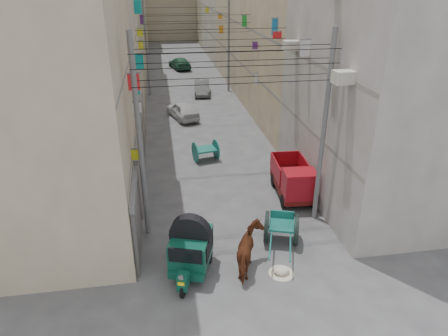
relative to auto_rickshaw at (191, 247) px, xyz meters
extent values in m
plane|color=#424144|center=(2.04, -3.29, -1.04)|extent=(140.00, 140.00, 0.00)
cube|color=#BFAC90|center=(-5.96, 4.71, 5.46)|extent=(8.00, 10.00, 13.00)
cube|color=gray|center=(-2.08, 4.71, 2.16)|extent=(0.25, 9.80, 0.18)
cube|color=gray|center=(-2.08, 4.71, 5.16)|extent=(0.25, 9.80, 0.18)
cube|color=#B9AE9F|center=(-5.96, 15.71, 4.96)|extent=(8.00, 12.00, 12.00)
cube|color=gray|center=(-2.08, 15.71, 2.16)|extent=(0.25, 11.76, 0.18)
cube|color=gray|center=(-2.08, 15.71, 5.16)|extent=(0.25, 11.76, 0.18)
cube|color=#A0987E|center=(-5.96, 28.71, 5.96)|extent=(8.00, 14.00, 14.00)
cube|color=gray|center=(-2.08, 28.71, 2.16)|extent=(0.25, 13.72, 0.18)
cube|color=gray|center=(-2.08, 28.71, 5.16)|extent=(0.25, 13.72, 0.18)
cube|color=#ADA6A2|center=(-5.96, 42.71, 4.86)|extent=(8.00, 14.00, 11.80)
cube|color=gray|center=(-2.08, 42.71, 2.16)|extent=(0.25, 13.72, 0.18)
cube|color=gray|center=(-2.08, 42.71, 5.16)|extent=(0.25, 13.72, 0.18)
cube|color=gray|center=(-2.08, 55.71, 2.16)|extent=(0.25, 11.76, 0.18)
cube|color=gray|center=(-2.08, 55.71, 5.16)|extent=(0.25, 11.76, 0.18)
cube|color=#ADA6A2|center=(10.04, 4.71, 5.46)|extent=(8.00, 10.00, 13.00)
cube|color=gray|center=(6.16, 4.71, 2.16)|extent=(0.25, 9.80, 0.18)
cube|color=gray|center=(6.16, 4.71, 5.16)|extent=(0.25, 9.80, 0.18)
cube|color=tan|center=(10.04, 15.71, 4.96)|extent=(8.00, 12.00, 12.00)
cube|color=gray|center=(6.16, 15.71, 2.16)|extent=(0.25, 11.76, 0.18)
cube|color=gray|center=(6.16, 15.71, 5.16)|extent=(0.25, 11.76, 0.18)
cube|color=#BFAC90|center=(10.04, 28.71, 5.96)|extent=(8.00, 14.00, 14.00)
cube|color=gray|center=(6.16, 28.71, 2.16)|extent=(0.25, 13.72, 0.18)
cube|color=gray|center=(6.16, 28.71, 5.16)|extent=(0.25, 13.72, 0.18)
cube|color=#B9AE9F|center=(10.04, 42.71, 4.86)|extent=(8.00, 14.00, 11.80)
cube|color=gray|center=(6.16, 42.71, 2.16)|extent=(0.25, 13.72, 0.18)
cube|color=gray|center=(6.16, 42.71, 5.16)|extent=(0.25, 13.72, 0.18)
cube|color=gray|center=(6.16, 55.71, 2.16)|extent=(0.25, 11.76, 0.18)
cube|color=gray|center=(6.16, 55.71, 5.16)|extent=(0.25, 11.76, 0.18)
cube|color=#46474B|center=(-1.88, 1.51, 0.26)|extent=(0.12, 3.00, 2.60)
cube|color=#5F5F62|center=(-1.86, 1.51, 1.71)|extent=(0.18, 3.20, 0.25)
cube|color=#46474B|center=(-1.88, 5.21, 0.26)|extent=(0.12, 3.00, 2.60)
cube|color=#5F5F62|center=(-1.86, 5.21, 1.71)|extent=(0.18, 3.20, 0.25)
cube|color=#46474B|center=(-1.88, 8.91, 0.26)|extent=(0.12, 3.00, 2.60)
cube|color=#5F5F62|center=(-1.86, 8.91, 1.71)|extent=(0.18, 3.20, 0.25)
cube|color=#46474B|center=(-1.88, 12.71, 0.26)|extent=(0.12, 3.00, 2.60)
cube|color=#5F5F62|center=(-1.86, 12.71, 1.71)|extent=(0.18, 3.20, 0.25)
cube|color=orange|center=(5.85, 30.99, 4.94)|extent=(0.38, 0.08, 0.41)
cube|color=#C5CA16|center=(-1.82, 38.32, 2.58)|extent=(0.27, 0.08, 0.71)
cube|color=#C5CA16|center=(-1.74, 3.14, 2.31)|extent=(0.44, 0.08, 0.42)
cube|color=#0C8887|center=(-1.73, 12.51, 4.13)|extent=(0.45, 0.08, 0.84)
cube|color=#C5CA16|center=(5.84, 41.59, 4.87)|extent=(0.41, 0.08, 0.59)
cube|color=silver|center=(-1.77, 6.48, 3.20)|extent=(0.38, 0.08, 0.44)
cube|color=orange|center=(5.83, 30.25, 3.81)|extent=(0.43, 0.08, 0.72)
cube|color=silver|center=(5.90, 36.33, 5.21)|extent=(0.28, 0.08, 0.44)
cube|color=#0C8887|center=(-1.72, 16.72, 6.82)|extent=(0.48, 0.08, 0.84)
cube|color=orange|center=(-1.80, 34.78, 2.63)|extent=(0.31, 0.08, 0.44)
cube|color=#552077|center=(5.87, 15.73, 4.37)|extent=(0.35, 0.08, 0.45)
cube|color=green|center=(5.87, 19.36, 5.61)|extent=(0.34, 0.08, 0.79)
cube|color=#0C8887|center=(-1.82, 8.73, 3.46)|extent=(0.28, 0.08, 0.52)
cube|color=#552077|center=(-1.82, 26.33, 5.22)|extent=(0.28, 0.08, 0.74)
cube|color=silver|center=(5.91, 15.22, 2.18)|extent=(0.26, 0.08, 0.80)
cube|color=red|center=(5.88, 6.08, 5.65)|extent=(0.34, 0.08, 0.55)
cube|color=red|center=(-1.72, 5.26, 4.64)|extent=(0.47, 0.08, 0.67)
cube|color=#C5CA16|center=(-1.76, 17.86, 5.10)|extent=(0.40, 0.08, 0.47)
cube|color=#C5CA16|center=(-1.80, 18.38, 4.20)|extent=(0.32, 0.08, 0.55)
cube|color=red|center=(5.81, 10.45, 5.69)|extent=(0.47, 0.08, 0.35)
cube|color=#1971B3|center=(5.88, 11.29, 6.03)|extent=(0.32, 0.08, 0.89)
cube|color=silver|center=(5.82, 6.00, 5.69)|extent=(0.44, 0.08, 0.69)
cube|color=#552077|center=(-2.02, 2.71, 1.96)|extent=(0.10, 3.20, 0.80)
cube|color=red|center=(-2.02, 11.71, 1.96)|extent=(0.10, 3.20, 0.80)
cube|color=#552077|center=(-2.02, 23.71, 1.96)|extent=(0.10, 3.20, 0.80)
cube|color=silver|center=(-2.02, 35.71, 1.96)|extent=(0.10, 3.20, 0.80)
cube|color=silver|center=(6.10, 2.71, 1.96)|extent=(0.10, 3.20, 0.80)
cube|color=silver|center=(6.10, 11.71, 1.96)|extent=(0.10, 3.20, 0.80)
cube|color=#552077|center=(6.10, 23.71, 1.96)|extent=(0.10, 3.20, 0.80)
cube|color=#552077|center=(6.10, 35.71, 1.96)|extent=(0.10, 3.20, 0.80)
cube|color=#B6B3A3|center=(5.69, 1.71, 5.36)|extent=(0.70, 0.55, 0.45)
cube|color=#B6B3A3|center=(5.69, 7.71, 5.56)|extent=(0.70, 0.55, 0.45)
cylinder|color=#5F5F62|center=(-1.56, 2.71, 2.96)|extent=(0.20, 0.20, 8.00)
cylinder|color=#5F5F62|center=(5.64, 2.71, 2.96)|extent=(0.20, 0.20, 8.00)
cylinder|color=#5F5F62|center=(-1.56, 24.71, 2.96)|extent=(0.20, 0.20, 8.00)
cylinder|color=#5F5F62|center=(5.64, 24.71, 2.96)|extent=(0.20, 0.20, 8.00)
cylinder|color=black|center=(2.04, 2.21, 5.16)|extent=(7.40, 0.02, 0.02)
cylinder|color=black|center=(2.04, 2.21, 5.76)|extent=(7.40, 0.02, 0.02)
cylinder|color=black|center=(2.04, 2.21, 6.26)|extent=(7.40, 0.02, 0.02)
cylinder|color=black|center=(2.04, 3.21, 5.16)|extent=(7.40, 0.02, 0.02)
cylinder|color=black|center=(2.04, 3.21, 5.76)|extent=(7.40, 0.02, 0.02)
cylinder|color=black|center=(2.04, 3.21, 6.26)|extent=(7.40, 0.02, 0.02)
cylinder|color=black|center=(2.04, 8.71, 5.16)|extent=(7.40, 0.02, 0.02)
cylinder|color=black|center=(2.04, 8.71, 5.76)|extent=(7.40, 0.02, 0.02)
cylinder|color=black|center=(2.04, 8.71, 6.26)|extent=(7.40, 0.02, 0.02)
cylinder|color=black|center=(2.04, 16.71, 5.16)|extent=(7.40, 0.02, 0.02)
cylinder|color=black|center=(2.04, 16.71, 5.76)|extent=(7.40, 0.02, 0.02)
cylinder|color=black|center=(2.04, 16.71, 6.26)|extent=(7.40, 0.02, 0.02)
cylinder|color=black|center=(2.04, 24.71, 5.16)|extent=(7.40, 0.02, 0.02)
cylinder|color=black|center=(2.04, 24.71, 5.76)|extent=(7.40, 0.02, 0.02)
cylinder|color=black|center=(2.04, 24.71, 6.26)|extent=(7.40, 0.02, 0.02)
cylinder|color=black|center=(-0.39, -1.22, -0.76)|extent=(0.28, 0.56, 0.55)
cylinder|color=black|center=(-0.33, 0.74, -0.76)|extent=(0.28, 0.56, 0.55)
cylinder|color=black|center=(0.70, 0.41, -0.76)|extent=(0.28, 0.56, 0.55)
cube|color=#0B3F30|center=(0.00, 0.01, -0.56)|extent=(1.75, 2.17, 0.28)
cube|color=#0B3F30|center=(-0.37, -1.17, -0.44)|extent=(0.47, 0.53, 0.55)
cylinder|color=silver|center=(-0.44, -1.39, -0.10)|extent=(0.19, 0.10, 0.18)
cube|color=yellow|center=(-0.45, -1.41, -0.35)|extent=(0.22, 0.09, 0.12)
cube|color=#0B3F30|center=(0.02, 0.06, 0.00)|extent=(1.74, 2.00, 0.94)
cube|color=black|center=(-0.24, -0.76, 0.25)|extent=(1.10, 0.40, 0.55)
cube|color=black|center=(-0.60, 0.26, 0.10)|extent=(0.40, 1.14, 0.64)
cube|color=black|center=(0.64, -0.14, 0.10)|extent=(0.40, 1.14, 0.64)
cube|color=white|center=(-0.25, -0.79, -0.49)|extent=(1.19, 0.42, 0.06)
cylinder|color=black|center=(3.11, 1.40, -0.41)|extent=(0.53, 1.24, 1.26)
cylinder|color=#155C53|center=(3.11, 1.40, -0.41)|extent=(0.46, 0.98, 0.98)
cylinder|color=#5F5F62|center=(3.11, 1.40, -0.41)|extent=(0.24, 0.22, 0.16)
cylinder|color=black|center=(4.22, 1.03, -0.41)|extent=(0.53, 1.24, 1.26)
cylinder|color=#155C53|center=(4.22, 1.03, -0.41)|extent=(0.46, 0.98, 0.98)
cylinder|color=#5F5F62|center=(4.22, 1.03, -0.41)|extent=(0.24, 0.22, 0.16)
cylinder|color=#5F5F62|center=(3.67, 1.21, -0.41)|extent=(1.18, 0.45, 0.07)
cube|color=#155C53|center=(3.67, 1.21, -0.25)|extent=(1.21, 1.24, 0.09)
cube|color=#155C53|center=(3.81, 1.64, -0.05)|extent=(0.92, 0.37, 0.32)
cylinder|color=#155C53|center=(2.97, 0.26, -0.32)|extent=(0.72, 1.99, 0.06)
cylinder|color=#155C53|center=(3.65, 0.03, -0.32)|extent=(0.72, 1.99, 0.06)
cylinder|color=black|center=(4.54, 3.69, -0.71)|extent=(0.22, 0.66, 0.65)
cylinder|color=black|center=(4.67, 5.85, -0.71)|extent=(0.22, 0.66, 0.65)
cylinder|color=black|center=(5.81, 3.61, -0.71)|extent=(0.22, 0.66, 0.65)
cylinder|color=black|center=(5.95, 5.77, -0.71)|extent=(0.22, 0.66, 0.65)
cube|color=#560E0C|center=(5.24, 4.73, -0.50)|extent=(1.62, 3.32, 0.34)
cube|color=maroon|center=(5.17, 3.60, 0.19)|extent=(1.49, 1.12, 1.23)
cube|color=black|center=(5.14, 3.14, 0.29)|extent=(1.28, 0.14, 0.54)
cube|color=#560E0C|center=(5.28, 5.27, -0.23)|extent=(1.61, 2.25, 0.12)
cube|color=maroon|center=(4.56, 5.31, 0.19)|extent=(0.19, 2.16, 0.84)
cube|color=maroon|center=(5.99, 5.22, 0.19)|extent=(0.19, 2.16, 0.84)
cube|color=maroon|center=(5.34, 6.33, 0.19)|extent=(1.47, 0.15, 0.84)
cylinder|color=#155C53|center=(1.04, 9.41, -0.45)|extent=(0.30, 1.16, 1.17)
cylinder|color=#155C53|center=(2.28, 9.66, -0.45)|extent=(0.30, 1.16, 1.17)
cube|color=#155C53|center=(1.66, 9.53, -0.35)|extent=(1.30, 1.20, 0.09)
cylinder|color=#5F5F62|center=(1.66, 9.53, -0.45)|extent=(1.29, 0.33, 0.07)
ellipsoid|color=beige|center=(3.14, -0.65, -0.90)|extent=(0.57, 0.45, 0.28)
imported|color=brown|center=(2.07, -0.29, -0.21)|extent=(1.43, 2.15, 1.66)
imported|color=#B7B7B7|center=(0.89, 17.38, -0.40)|extent=(2.55, 4.03, 1.28)
imported|color=#505453|center=(3.07, 24.02, -0.42)|extent=(1.65, 3.87, 1.24)
imported|color=#1A4C33|center=(1.81, 35.56, -0.41)|extent=(2.69, 4.65, 1.27)
camera|label=1|loc=(-0.69, -11.41, 8.51)|focal=32.00mm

